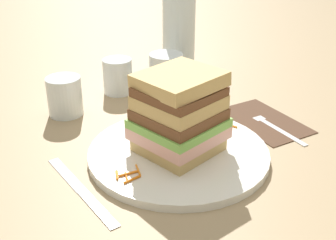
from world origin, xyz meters
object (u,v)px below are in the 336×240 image
Objects in this scene: napkin_dark at (262,120)px; knife at (83,191)px; fork at (270,123)px; empty_tumbler_1 at (65,96)px; juice_glass at (166,76)px; water_bottle at (179,18)px; empty_tumbler_0 at (118,76)px; sandwich at (179,114)px; main_plate at (178,153)px.

napkin_dark is 0.84× the size of knife.
empty_tumbler_1 is at bearing 139.03° from fork.
juice_glass is at bearing 109.49° from napkin_dark.
juice_glass reaches higher than fork.
water_bottle reaches higher than fork.
knife is (-0.37, -0.00, -0.00)m from fork.
empty_tumbler_0 is (-0.16, 0.27, 0.04)m from napkin_dark.
sandwich reaches higher than napkin_dark.
fork reaches higher than napkin_dark.
main_plate is at bearing -98.79° from empty_tumbler_0.
water_bottle is (0.02, 0.29, 0.13)m from napkin_dark.
empty_tumbler_0 is 0.99× the size of empty_tumbler_1.
main_plate is at bearing -124.89° from water_bottle.
fork is 0.25m from juice_glass.
main_plate is 0.26m from juice_glass.
napkin_dark is at bearing 86.44° from fork.
juice_glass is (-0.07, 0.23, 0.03)m from fork.
water_bottle is (0.09, 0.08, 0.09)m from juice_glass.
water_bottle reaches higher than juice_glass.
knife is at bearing -179.92° from fork.
empty_tumbler_0 reaches higher than napkin_dark.
fork is at bearing -93.12° from water_bottle.
fork is (0.20, -0.00, -0.07)m from sandwich.
empty_tumbler_0 is (0.04, 0.29, 0.03)m from main_plate.
empty_tumbler_1 is (-0.09, 0.25, 0.03)m from main_plate.
napkin_dark is 1.01× the size of fork.
napkin_dark is 0.58× the size of water_bottle.
empty_tumbler_1 is (-0.31, -0.07, -0.09)m from water_bottle.
empty_tumbler_0 reaches higher than fork.
empty_tumbler_0 reaches higher than knife.
water_bottle reaches higher than knife.
sandwich is at bearing -119.21° from juice_glass.
water_bottle is 0.20m from empty_tumbler_0.
juice_glass is 1.15× the size of empty_tumbler_1.
knife is 0.38m from juice_glass.
juice_glass is (0.29, 0.23, 0.04)m from knife.
main_plate is at bearing -118.99° from sandwich.
main_plate is 0.98× the size of water_bottle.
main_plate is 0.20m from fork.
knife is at bearing -140.52° from water_bottle.
water_bottle is 0.33m from empty_tumbler_1.
knife is 0.36m from empty_tumbler_0.
juice_glass is 0.15m from water_bottle.
main_plate is 0.20m from napkin_dark.
main_plate is at bearing 178.86° from fork.
knife is at bearing -178.33° from sandwich.
water_bottle is at bearing 39.48° from knife.
fork is 0.38m from empty_tumbler_1.
juice_glass is (0.13, 0.23, -0.04)m from sandwich.
main_plate is 3.90× the size of empty_tumbler_0.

